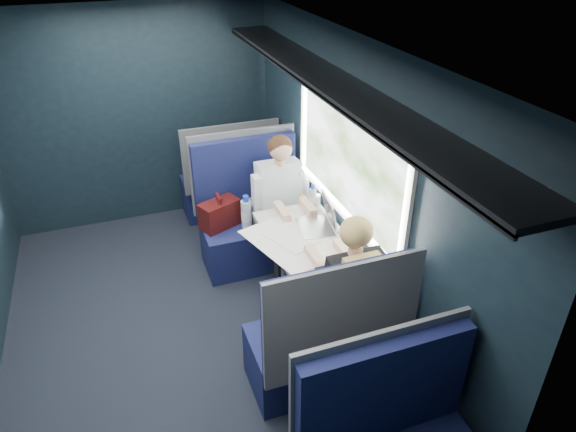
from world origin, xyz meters
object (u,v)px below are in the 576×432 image
object	(u,v)px
woman	(349,286)
laptop	(322,219)
seat_bay_near	(251,221)
seat_row_front	(229,182)
man	(282,198)
seat_bay_far	(324,343)
table	(303,243)
bottle_small	(313,197)
cup	(316,200)

from	to	relation	value
woman	laptop	distance (m)	0.79
seat_bay_near	seat_row_front	size ratio (longest dim) A/B	1.09
woman	laptop	xyz separation A→B (m)	(0.12, 0.78, 0.08)
man	woman	world-z (taller)	same
seat_bay_far	man	size ratio (longest dim) A/B	0.95
seat_bay_far	seat_row_front	world-z (taller)	seat_bay_far
seat_row_front	woman	distance (m)	2.54
seat_bay_far	laptop	xyz separation A→B (m)	(0.37, 0.95, 0.40)
table	laptop	distance (m)	0.25
table	laptop	world-z (taller)	laptop
seat_bay_near	seat_bay_far	size ratio (longest dim) A/B	1.00
bottle_small	cup	bearing A→B (deg)	29.19
man	cup	distance (m)	0.35
table	woman	world-z (taller)	woman
table	seat_row_front	xyz separation A→B (m)	(-0.18, 1.80, -0.25)
seat_bay_far	seat_row_front	bearing A→B (deg)	90.00
laptop	bottle_small	size ratio (longest dim) A/B	1.78
seat_row_front	man	bearing A→B (deg)	-77.17
woman	bottle_small	bearing A→B (deg)	80.78
table	seat_row_front	size ratio (longest dim) A/B	0.86
man	woman	size ratio (longest dim) A/B	1.00
laptop	bottle_small	world-z (taller)	laptop
cup	table	bearing A→B (deg)	-124.07
seat_bay_far	seat_bay_near	bearing A→B (deg)	90.58
seat_row_front	woman	world-z (taller)	woman
seat_bay_far	woman	xyz separation A→B (m)	(0.25, 0.17, 0.31)
seat_row_front	bottle_small	size ratio (longest dim) A/B	5.33
table	bottle_small	xyz separation A→B (m)	(0.25, 0.41, 0.17)
seat_row_front	bottle_small	world-z (taller)	seat_row_front
seat_bay_near	man	xyz separation A→B (m)	(0.27, -0.17, 0.29)
table	seat_bay_near	world-z (taller)	seat_bay_near
laptop	bottle_small	distance (m)	0.35
table	seat_bay_far	size ratio (longest dim) A/B	0.79
seat_bay_near	bottle_small	xyz separation A→B (m)	(0.45, -0.46, 0.41)
bottle_small	seat_row_front	bearing A→B (deg)	107.34
table	woman	bearing A→B (deg)	-84.55
seat_bay_far	bottle_small	xyz separation A→B (m)	(0.43, 1.29, 0.42)
table	cup	xyz separation A→B (m)	(0.30, 0.44, 0.12)
woman	seat_bay_near	bearing A→B (deg)	99.62
seat_bay_near	seat_bay_far	world-z (taller)	same
seat_row_front	laptop	world-z (taller)	seat_row_front
bottle_small	cup	size ratio (longest dim) A/B	2.27
man	laptop	xyz separation A→B (m)	(0.12, -0.63, 0.09)
man	laptop	distance (m)	0.65
table	laptop	size ratio (longest dim) A/B	2.58
bottle_small	cup	world-z (taller)	bottle_small
seat_bay_near	laptop	bearing A→B (deg)	-63.88
table	man	distance (m)	0.70
seat_bay_far	bottle_small	world-z (taller)	seat_bay_far
seat_bay_far	man	bearing A→B (deg)	80.97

